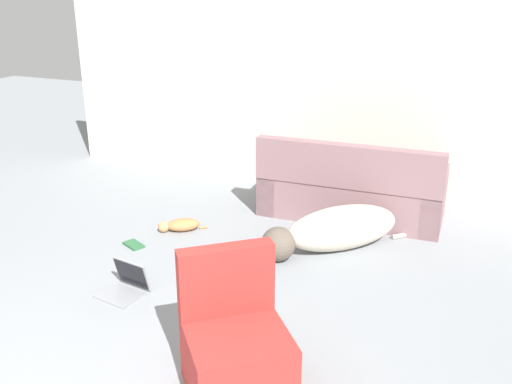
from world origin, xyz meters
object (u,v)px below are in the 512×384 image
Objects in this scene: side_chair at (235,348)px; laptop_open at (127,283)px; cat at (180,225)px; book_green at (134,245)px; dog at (334,230)px; couch at (351,191)px.

laptop_open is at bearing 111.27° from side_chair.
laptop_open reaches higher than cat.
book_green is at bearing 29.63° from cat.
couch is at bearing -130.16° from dog.
couch is 5.05× the size of laptop_open.
side_chair reaches higher than book_green.
side_chair reaches higher than dog.
side_chair is (-0.01, -2.10, 0.09)m from dog.
dog reaches higher than book_green.
dog is 2.11m from side_chair.
laptop_open is 1.49m from side_chair.
laptop_open is 1.55× the size of book_green.
laptop_open is at bearing -58.50° from book_green.
dog is 3.44× the size of laptop_open.
side_chair is (0.06, -2.98, 0.01)m from couch.
side_chair reaches higher than laptop_open.
couch reaches higher than book_green.
cat is at bearing 65.32° from book_green.
side_chair reaches higher than couch.
cat reaches higher than book_green.
laptop_open is (-1.24, -2.29, -0.20)m from couch.
couch is 2.19× the size of side_chair.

